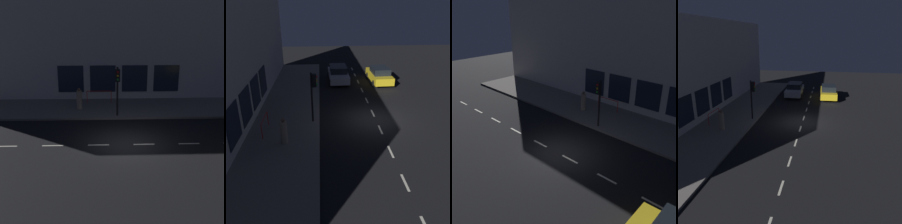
% 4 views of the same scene
% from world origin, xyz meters
% --- Properties ---
extents(ground_plane, '(60.00, 60.00, 0.00)m').
position_xyz_m(ground_plane, '(0.00, 0.00, 0.00)').
color(ground_plane, black).
extents(sidewalk, '(4.50, 32.00, 0.15)m').
position_xyz_m(sidewalk, '(6.25, 0.00, 0.07)').
color(sidewalk, slate).
rests_on(sidewalk, ground).
extents(building_facade, '(0.65, 32.00, 8.73)m').
position_xyz_m(building_facade, '(8.80, 0.00, 4.35)').
color(building_facade, beige).
rests_on(building_facade, ground).
extents(lane_centre_line, '(0.12, 27.20, 0.01)m').
position_xyz_m(lane_centre_line, '(0.00, -1.00, 0.00)').
color(lane_centre_line, beige).
rests_on(lane_centre_line, ground).
extents(traffic_light, '(0.48, 0.32, 3.43)m').
position_xyz_m(traffic_light, '(4.32, 0.31, 2.55)').
color(traffic_light, black).
rests_on(traffic_light, sidewalk).
extents(pedestrian_0, '(0.42, 0.42, 1.59)m').
position_xyz_m(pedestrian_0, '(6.03, 3.05, 0.87)').
color(pedestrian_0, gray).
rests_on(pedestrian_0, sidewalk).
extents(red_railing, '(0.05, 1.94, 0.97)m').
position_xyz_m(red_railing, '(7.42, 1.59, 0.86)').
color(red_railing, red).
rests_on(red_railing, sidewalk).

